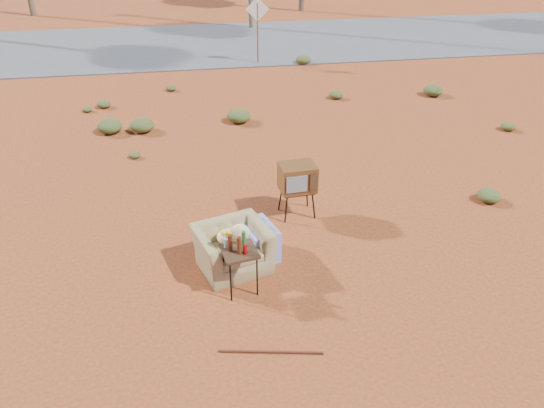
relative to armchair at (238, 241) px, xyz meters
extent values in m
plane|color=#994C1E|center=(0.48, -0.60, -0.44)|extent=(140.00, 140.00, 0.00)
cube|color=#565659|center=(0.48, 14.40, -0.42)|extent=(140.00, 7.00, 0.04)
imported|color=#927E4F|center=(-0.09, -0.04, 0.03)|extent=(1.24, 0.99, 0.95)
ellipsoid|color=#FADE98|center=(-0.15, -0.01, 0.11)|extent=(0.34, 0.34, 0.20)
ellipsoid|color=#FADE98|center=(0.01, -0.20, 0.29)|extent=(0.30, 0.15, 0.30)
cube|color=navy|center=(0.37, 0.20, -0.17)|extent=(0.64, 0.81, 0.56)
cube|color=black|center=(1.23, 1.34, 0.07)|extent=(0.59, 0.47, 0.03)
cylinder|color=black|center=(0.99, 1.13, -0.19)|extent=(0.03, 0.03, 0.51)
cylinder|color=black|center=(1.50, 1.17, -0.19)|extent=(0.03, 0.03, 0.51)
cylinder|color=black|center=(0.96, 1.52, -0.19)|extent=(0.03, 0.03, 0.51)
cylinder|color=black|center=(1.47, 1.56, -0.19)|extent=(0.03, 0.03, 0.51)
cube|color=brown|center=(1.23, 1.34, 0.32)|extent=(0.67, 0.54, 0.49)
cube|color=slate|center=(1.17, 1.08, 0.32)|extent=(0.38, 0.05, 0.31)
cube|color=#472D19|center=(1.47, 1.11, 0.32)|extent=(0.14, 0.03, 0.35)
cube|color=#3B2715|center=(-0.04, -0.63, 0.25)|extent=(0.57, 0.57, 0.04)
cylinder|color=black|center=(-0.20, -0.86, -0.10)|extent=(0.02, 0.02, 0.69)
cylinder|color=black|center=(0.19, -0.79, -0.10)|extent=(0.02, 0.02, 0.69)
cylinder|color=black|center=(-0.26, -0.46, -0.10)|extent=(0.02, 0.02, 0.69)
cylinder|color=black|center=(0.13, -0.40, -0.10)|extent=(0.02, 0.02, 0.69)
cylinder|color=#50200D|center=(-0.16, -0.60, 0.40)|extent=(0.07, 0.07, 0.26)
cylinder|color=#50200D|center=(-0.04, -0.71, 0.41)|extent=(0.07, 0.07, 0.28)
cylinder|color=#2C5C27|center=(0.05, -0.51, 0.39)|extent=(0.06, 0.06, 0.24)
cylinder|color=red|center=(0.04, -0.72, 0.33)|extent=(0.06, 0.06, 0.13)
cylinder|color=silver|center=(-0.21, -0.51, 0.34)|extent=(0.08, 0.08, 0.14)
ellipsoid|color=yellow|center=(-0.21, -0.51, 0.50)|extent=(0.16, 0.16, 0.12)
cylinder|color=#532216|center=(0.20, -1.96, -0.43)|extent=(1.34, 0.30, 0.04)
cylinder|color=brown|center=(1.98, 11.40, 0.56)|extent=(0.06, 0.06, 2.00)
cube|color=silver|center=(1.98, 11.40, 1.36)|extent=(0.78, 0.04, 0.78)
ellipsoid|color=#465425|center=(4.98, 1.20, -0.32)|extent=(0.44, 0.44, 0.24)
ellipsoid|color=#465425|center=(-2.52, 5.90, -0.28)|extent=(0.60, 0.60, 0.33)
ellipsoid|color=#465425|center=(7.28, 4.40, -0.34)|extent=(0.36, 0.36, 0.20)
ellipsoid|color=#465425|center=(3.68, 7.40, -0.33)|extent=(0.40, 0.40, 0.22)
ellipsoid|color=#465425|center=(-1.02, 8.90, -0.36)|extent=(0.30, 0.30, 0.17)
camera|label=1|loc=(-0.61, -6.82, 4.70)|focal=35.00mm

